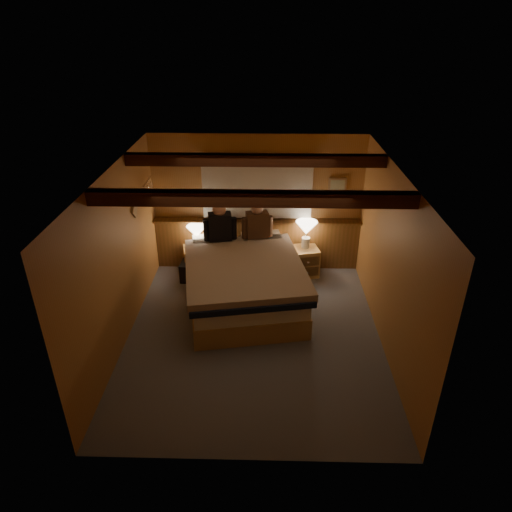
{
  "coord_description": "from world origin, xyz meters",
  "views": [
    {
      "loc": [
        0.17,
        -5.28,
        4.07
      ],
      "look_at": [
        0.02,
        0.4,
        1.07
      ],
      "focal_mm": 32.0,
      "sensor_mm": 36.0,
      "label": 1
    }
  ],
  "objects_px": {
    "lamp_left": "(197,233)",
    "lamp_right": "(306,229)",
    "nightstand_right": "(304,261)",
    "person_right": "(257,223)",
    "person_left": "(220,225)",
    "nightstand_left": "(197,260)",
    "duffel_bag": "(197,271)",
    "bed": "(244,282)"
  },
  "relations": [
    {
      "from": "nightstand_right",
      "to": "person_left",
      "type": "height_order",
      "value": "person_left"
    },
    {
      "from": "lamp_right",
      "to": "nightstand_left",
      "type": "bearing_deg",
      "value": -178.62
    },
    {
      "from": "duffel_bag",
      "to": "lamp_left",
      "type": "bearing_deg",
      "value": 92.43
    },
    {
      "from": "bed",
      "to": "lamp_right",
      "type": "xyz_separation_m",
      "value": [
        1.03,
        1.01,
        0.45
      ]
    },
    {
      "from": "lamp_right",
      "to": "person_right",
      "type": "bearing_deg",
      "value": -170.2
    },
    {
      "from": "lamp_right",
      "to": "person_left",
      "type": "xyz_separation_m",
      "value": [
        -1.45,
        -0.26,
        0.18
      ]
    },
    {
      "from": "lamp_left",
      "to": "lamp_right",
      "type": "bearing_deg",
      "value": 2.21
    },
    {
      "from": "person_right",
      "to": "duffel_bag",
      "type": "height_order",
      "value": "person_right"
    },
    {
      "from": "lamp_left",
      "to": "duffel_bag",
      "type": "xyz_separation_m",
      "value": [
        -0.0,
        -0.22,
        -0.62
      ]
    },
    {
      "from": "nightstand_right",
      "to": "person_right",
      "type": "relative_size",
      "value": 0.83
    },
    {
      "from": "nightstand_left",
      "to": "person_left",
      "type": "distance_m",
      "value": 0.93
    },
    {
      "from": "nightstand_right",
      "to": "person_left",
      "type": "bearing_deg",
      "value": 176.16
    },
    {
      "from": "lamp_left",
      "to": "lamp_right",
      "type": "relative_size",
      "value": 0.9
    },
    {
      "from": "bed",
      "to": "person_right",
      "type": "relative_size",
      "value": 3.89
    },
    {
      "from": "nightstand_left",
      "to": "lamp_right",
      "type": "bearing_deg",
      "value": -10.62
    },
    {
      "from": "nightstand_right",
      "to": "person_left",
      "type": "relative_size",
      "value": 0.8
    },
    {
      "from": "lamp_right",
      "to": "person_left",
      "type": "relative_size",
      "value": 0.72
    },
    {
      "from": "bed",
      "to": "nightstand_right",
      "type": "relative_size",
      "value": 4.67
    },
    {
      "from": "person_right",
      "to": "bed",
      "type": "bearing_deg",
      "value": -115.87
    },
    {
      "from": "lamp_right",
      "to": "person_left",
      "type": "height_order",
      "value": "person_left"
    },
    {
      "from": "bed",
      "to": "lamp_right",
      "type": "relative_size",
      "value": 5.21
    },
    {
      "from": "lamp_right",
      "to": "duffel_bag",
      "type": "height_order",
      "value": "lamp_right"
    },
    {
      "from": "person_left",
      "to": "duffel_bag",
      "type": "distance_m",
      "value": 0.96
    },
    {
      "from": "nightstand_left",
      "to": "person_right",
      "type": "relative_size",
      "value": 0.8
    },
    {
      "from": "person_right",
      "to": "lamp_left",
      "type": "bearing_deg",
      "value": 162.4
    },
    {
      "from": "person_left",
      "to": "nightstand_left",
      "type": "bearing_deg",
      "value": 145.29
    },
    {
      "from": "person_right",
      "to": "lamp_right",
      "type": "bearing_deg",
      "value": -3.81
    },
    {
      "from": "duffel_bag",
      "to": "bed",
      "type": "bearing_deg",
      "value": -36.73
    },
    {
      "from": "bed",
      "to": "lamp_left",
      "type": "relative_size",
      "value": 5.78
    },
    {
      "from": "nightstand_left",
      "to": "person_left",
      "type": "height_order",
      "value": "person_left"
    },
    {
      "from": "person_left",
      "to": "person_right",
      "type": "bearing_deg",
      "value": 1.37
    },
    {
      "from": "nightstand_right",
      "to": "lamp_left",
      "type": "bearing_deg",
      "value": 168.55
    },
    {
      "from": "nightstand_right",
      "to": "duffel_bag",
      "type": "height_order",
      "value": "nightstand_right"
    },
    {
      "from": "nightstand_right",
      "to": "person_right",
      "type": "height_order",
      "value": "person_right"
    },
    {
      "from": "person_right",
      "to": "duffel_bag",
      "type": "distance_m",
      "value": 1.35
    },
    {
      "from": "nightstand_left",
      "to": "person_left",
      "type": "bearing_deg",
      "value": -37.34
    },
    {
      "from": "nightstand_left",
      "to": "person_left",
      "type": "relative_size",
      "value": 0.77
    },
    {
      "from": "bed",
      "to": "person_right",
      "type": "distance_m",
      "value": 1.08
    },
    {
      "from": "nightstand_left",
      "to": "lamp_left",
      "type": "relative_size",
      "value": 1.19
    },
    {
      "from": "bed",
      "to": "nightstand_right",
      "type": "bearing_deg",
      "value": 33.41
    },
    {
      "from": "bed",
      "to": "person_left",
      "type": "distance_m",
      "value": 1.07
    },
    {
      "from": "lamp_left",
      "to": "nightstand_left",
      "type": "bearing_deg",
      "value": 135.88
    }
  ]
}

